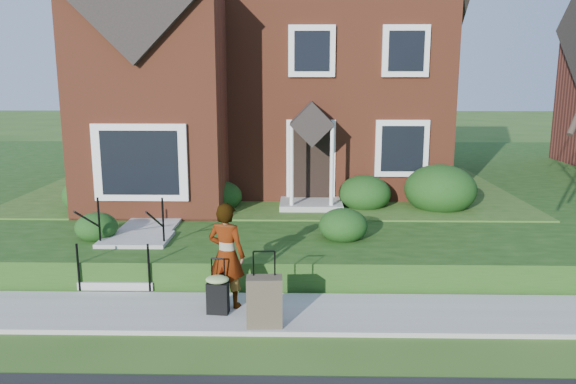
{
  "coord_description": "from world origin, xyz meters",
  "views": [
    {
      "loc": [
        0.89,
        -8.84,
        3.93
      ],
      "look_at": [
        0.67,
        2.0,
        1.72
      ],
      "focal_mm": 35.0,
      "sensor_mm": 36.0,
      "label": 1
    }
  ],
  "objects_px": {
    "front_steps": "(130,254)",
    "suitcase_olive": "(264,301)",
    "suitcase_black": "(218,292)",
    "woman": "(227,255)"
  },
  "relations": [
    {
      "from": "suitcase_black",
      "to": "suitcase_olive",
      "type": "distance_m",
      "value": 0.93
    },
    {
      "from": "suitcase_olive",
      "to": "woman",
      "type": "bearing_deg",
      "value": 127.65
    },
    {
      "from": "woman",
      "to": "suitcase_olive",
      "type": "xyz_separation_m",
      "value": [
        0.69,
        -0.79,
        -0.5
      ]
    },
    {
      "from": "front_steps",
      "to": "suitcase_olive",
      "type": "height_order",
      "value": "front_steps"
    },
    {
      "from": "suitcase_black",
      "to": "suitcase_olive",
      "type": "bearing_deg",
      "value": -23.84
    },
    {
      "from": "front_steps",
      "to": "woman",
      "type": "relative_size",
      "value": 1.11
    },
    {
      "from": "front_steps",
      "to": "suitcase_olive",
      "type": "relative_size",
      "value": 1.67
    },
    {
      "from": "front_steps",
      "to": "suitcase_olive",
      "type": "xyz_separation_m",
      "value": [
        2.85,
        -2.42,
        0.01
      ]
    },
    {
      "from": "woman",
      "to": "suitcase_black",
      "type": "bearing_deg",
      "value": 89.84
    },
    {
      "from": "woman",
      "to": "suitcase_black",
      "type": "relative_size",
      "value": 1.92
    }
  ]
}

